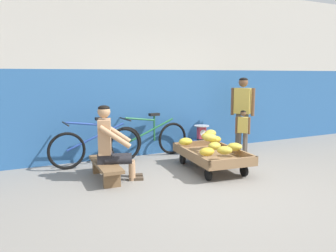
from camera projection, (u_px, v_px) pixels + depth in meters
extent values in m
plane|color=gray|center=(225.00, 194.00, 4.48)|extent=(80.00, 80.00, 0.00)
cube|color=#2D609E|center=(147.00, 112.00, 6.75)|extent=(16.00, 0.30, 1.68)
cube|color=beige|center=(146.00, 27.00, 6.50)|extent=(16.00, 0.30, 1.66)
cube|color=#8E6B47|center=(211.00, 156.00, 5.62)|extent=(0.98, 1.52, 0.05)
cube|color=#8E6B47|center=(190.00, 154.00, 5.47)|extent=(0.18, 1.44, 0.10)
cube|color=#8E6B47|center=(232.00, 150.00, 5.74)|extent=(0.18, 1.44, 0.10)
cube|color=#8E6B47|center=(194.00, 144.00, 6.26)|extent=(0.84, 0.12, 0.10)
cube|color=#8E6B47|center=(234.00, 162.00, 4.96)|extent=(0.84, 0.12, 0.10)
cylinder|color=black|center=(183.00, 159.00, 6.00)|extent=(0.07, 0.18, 0.18)
cylinder|color=black|center=(214.00, 156.00, 6.21)|extent=(0.07, 0.18, 0.18)
cylinder|color=black|center=(208.00, 175.00, 5.06)|extent=(0.07, 0.18, 0.18)
cylinder|color=black|center=(244.00, 171.00, 5.28)|extent=(0.07, 0.18, 0.18)
ellipsoid|color=gold|center=(215.00, 139.00, 6.06)|extent=(0.25, 0.20, 0.13)
ellipsoid|color=gold|center=(215.00, 146.00, 5.52)|extent=(0.28, 0.24, 0.13)
ellipsoid|color=gold|center=(235.00, 147.00, 5.45)|extent=(0.30, 0.29, 0.13)
ellipsoid|color=gold|center=(207.00, 152.00, 5.10)|extent=(0.25, 0.20, 0.13)
ellipsoid|color=yellow|center=(186.00, 141.00, 5.88)|extent=(0.27, 0.23, 0.13)
ellipsoid|color=gold|center=(225.00, 150.00, 5.20)|extent=(0.30, 0.28, 0.13)
ellipsoid|color=gold|center=(208.00, 136.00, 5.72)|extent=(0.27, 0.22, 0.13)
ellipsoid|color=gold|center=(210.00, 133.00, 5.92)|extent=(0.29, 0.25, 0.13)
ellipsoid|color=yellow|center=(210.00, 138.00, 5.59)|extent=(0.30, 0.28, 0.13)
cube|color=brown|center=(105.00, 164.00, 5.09)|extent=(0.35, 1.11, 0.05)
cube|color=brown|center=(100.00, 166.00, 5.46)|extent=(0.24, 0.09, 0.22)
cube|color=brown|center=(112.00, 180.00, 4.76)|extent=(0.24, 0.09, 0.22)
cylinder|color=tan|center=(132.00, 168.00, 5.24)|extent=(0.10, 0.10, 0.27)
cube|color=#4C3D2D|center=(136.00, 175.00, 5.27)|extent=(0.24, 0.16, 0.04)
cylinder|color=#232328|center=(119.00, 157.00, 5.19)|extent=(0.42, 0.25, 0.13)
cylinder|color=tan|center=(132.00, 172.00, 5.07)|extent=(0.10, 0.10, 0.27)
cube|color=#4C3D2D|center=(136.00, 179.00, 5.09)|extent=(0.24, 0.16, 0.04)
cylinder|color=#232328|center=(118.00, 160.00, 5.01)|extent=(0.42, 0.25, 0.13)
cube|color=#232328|center=(105.00, 158.00, 5.07)|extent=(0.30, 0.34, 0.14)
cube|color=tan|center=(105.00, 136.00, 5.02)|extent=(0.27, 0.36, 0.52)
cylinder|color=tan|center=(116.00, 132.00, 5.23)|extent=(0.47, 0.22, 0.36)
cylinder|color=tan|center=(115.00, 137.00, 4.84)|extent=(0.47, 0.22, 0.36)
sphere|color=tan|center=(104.00, 112.00, 4.96)|extent=(0.19, 0.19, 0.19)
ellipsoid|color=black|center=(104.00, 108.00, 4.96)|extent=(0.17, 0.17, 0.09)
cube|color=#234CA8|center=(201.00, 147.00, 6.69)|extent=(0.36, 0.28, 0.30)
cylinder|color=#28282D|center=(201.00, 139.00, 6.67)|extent=(0.20, 0.20, 0.03)
cube|color=#C6384C|center=(202.00, 133.00, 6.65)|extent=(0.16, 0.10, 0.24)
cylinder|color=white|center=(203.00, 133.00, 6.60)|extent=(0.13, 0.01, 0.13)
cylinder|color=#B2B5BA|center=(202.00, 126.00, 6.63)|extent=(0.30, 0.30, 0.01)
torus|color=black|center=(67.00, 151.00, 5.62)|extent=(0.64, 0.07, 0.64)
torus|color=black|center=(124.00, 145.00, 6.10)|extent=(0.64, 0.07, 0.64)
cylinder|color=#234299|center=(96.00, 137.00, 5.83)|extent=(1.03, 0.07, 0.43)
cylinder|color=#234299|center=(102.00, 134.00, 5.87)|extent=(0.04, 0.04, 0.48)
cylinder|color=#234299|center=(84.00, 124.00, 5.70)|extent=(0.62, 0.06, 0.12)
cube|color=black|center=(101.00, 119.00, 5.83)|extent=(0.20, 0.11, 0.05)
cylinder|color=black|center=(65.00, 124.00, 5.55)|extent=(0.05, 0.48, 0.03)
torus|color=black|center=(126.00, 144.00, 6.21)|extent=(0.64, 0.10, 0.64)
torus|color=black|center=(172.00, 138.00, 6.72)|extent=(0.64, 0.10, 0.64)
cylinder|color=#236B3D|center=(150.00, 131.00, 6.43)|extent=(1.03, 0.12, 0.43)
cylinder|color=#236B3D|center=(154.00, 128.00, 6.48)|extent=(0.04, 0.04, 0.48)
cylinder|color=#236B3D|center=(140.00, 119.00, 6.29)|extent=(0.62, 0.09, 0.12)
cube|color=black|center=(154.00, 114.00, 6.44)|extent=(0.21, 0.12, 0.05)
cylinder|color=black|center=(125.00, 119.00, 6.14)|extent=(0.07, 0.48, 0.03)
cylinder|color=brown|center=(245.00, 133.00, 6.89)|extent=(0.10, 0.10, 0.80)
cylinder|color=brown|center=(238.00, 132.00, 6.96)|extent=(0.10, 0.10, 0.80)
cube|color=gold|center=(243.00, 101.00, 6.82)|extent=(0.35, 0.38, 0.52)
cylinder|color=brown|center=(253.00, 102.00, 6.73)|extent=(0.07, 0.07, 0.56)
cylinder|color=brown|center=(233.00, 101.00, 6.92)|extent=(0.07, 0.07, 0.56)
sphere|color=brown|center=(243.00, 82.00, 6.76)|extent=(0.19, 0.19, 0.19)
ellipsoid|color=black|center=(243.00, 80.00, 6.76)|extent=(0.17, 0.17, 0.09)
cylinder|color=brown|center=(245.00, 145.00, 6.53)|extent=(0.06, 0.06, 0.47)
cylinder|color=brown|center=(240.00, 144.00, 6.56)|extent=(0.06, 0.06, 0.47)
cube|color=gold|center=(243.00, 125.00, 6.49)|extent=(0.22, 0.21, 0.31)
cylinder|color=brown|center=(249.00, 126.00, 6.45)|extent=(0.04, 0.04, 0.33)
cylinder|color=brown|center=(236.00, 125.00, 6.52)|extent=(0.04, 0.04, 0.33)
sphere|color=brown|center=(243.00, 113.00, 6.45)|extent=(0.11, 0.11, 0.11)
ellipsoid|color=black|center=(243.00, 112.00, 6.45)|extent=(0.10, 0.10, 0.05)
cube|color=#3370B7|center=(208.00, 155.00, 6.20)|extent=(0.18, 0.12, 0.24)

